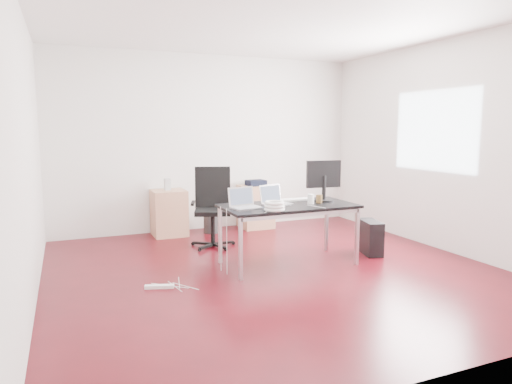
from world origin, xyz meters
name	(u,v)px	position (x,y,z in m)	size (l,w,h in m)	color
room_shell	(278,149)	(0.04, 0.00, 1.40)	(5.00, 5.00, 5.00)	#3B060D
desk	(288,209)	(0.26, 0.17, 0.68)	(1.60, 0.80, 0.73)	black
office_chair	(213,203)	(-0.31, 1.38, 0.61)	(0.60, 0.62, 1.08)	black
filing_cabinet_left	(169,213)	(-0.75, 2.23, 0.35)	(0.50, 0.50, 0.70)	#AF7757
filing_cabinet_right	(256,207)	(0.70, 2.23, 0.35)	(0.50, 0.50, 0.70)	#AF7757
pc_tower	(370,237)	(1.47, 0.16, 0.22)	(0.20, 0.45, 0.44)	black
wastebasket	(211,224)	(-0.10, 2.14, 0.14)	(0.24, 0.24, 0.28)	black
power_strip	(159,287)	(-1.35, -0.08, 0.02)	(0.30, 0.06, 0.04)	white
laptop_left	(245,203)	(-0.30, 0.18, 0.79)	(0.37, 0.30, 0.23)	silver
laptop_right	(275,200)	(0.12, 0.26, 0.79)	(0.39, 0.34, 0.23)	silver
monitor	(324,178)	(0.80, 0.27, 1.01)	(0.45, 0.26, 0.51)	black
keyboard	(295,200)	(0.49, 0.44, 0.74)	(0.44, 0.14, 0.02)	white
cup_white	(311,199)	(0.54, 0.12, 0.79)	(0.08, 0.08, 0.12)	white
cup_brown	(319,199)	(0.67, 0.15, 0.78)	(0.08, 0.08, 0.10)	brown
cable_coil	(274,206)	(-0.06, -0.12, 0.78)	(0.24, 0.24, 0.11)	white
power_adapter	(282,207)	(0.09, 0.00, 0.74)	(0.07, 0.07, 0.03)	white
speaker	(167,184)	(-0.75, 2.25, 0.79)	(0.09, 0.08, 0.18)	#9E9E9E
navy_garment	(256,183)	(0.71, 2.24, 0.74)	(0.30, 0.24, 0.09)	black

